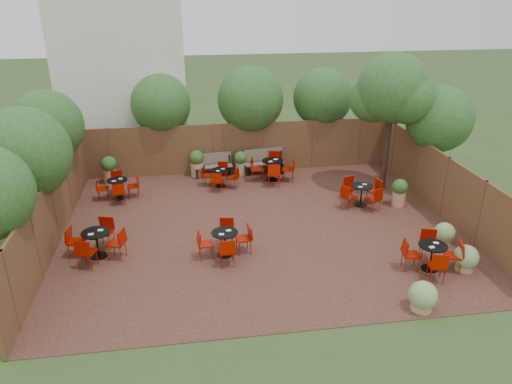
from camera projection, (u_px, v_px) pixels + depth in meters
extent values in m
plane|color=#354F23|center=(260.00, 228.00, 15.13)|extent=(80.00, 80.00, 0.00)
cube|color=#371A16|center=(260.00, 227.00, 15.13)|extent=(12.00, 10.00, 0.02)
cube|color=brown|center=(240.00, 148.00, 19.28)|extent=(12.00, 0.08, 2.00)
cube|color=brown|center=(54.00, 211.00, 13.91)|extent=(0.08, 10.00, 2.00)
cube|color=brown|center=(445.00, 187.00, 15.56)|extent=(0.08, 10.00, 2.00)
cube|color=silver|center=(123.00, 62.00, 20.19)|extent=(5.00, 4.00, 8.00)
sphere|color=#25531B|center=(47.00, 126.00, 15.88)|extent=(2.37, 2.37, 2.37)
sphere|color=#25531B|center=(23.00, 154.00, 13.14)|extent=(2.54, 2.54, 2.54)
sphere|color=#25531B|center=(161.00, 104.00, 18.83)|extent=(2.31, 2.31, 2.31)
sphere|color=#25531B|center=(250.00, 99.00, 19.18)|extent=(2.61, 2.61, 2.61)
sphere|color=#25531B|center=(323.00, 97.00, 19.80)|extent=(2.40, 2.40, 2.40)
sphere|color=#25531B|center=(439.00, 119.00, 16.79)|extent=(2.30, 2.30, 2.30)
cylinder|color=black|center=(387.00, 138.00, 17.24)|extent=(0.21, 0.21, 3.89)
sphere|color=#25531B|center=(393.00, 88.00, 16.54)|extent=(2.41, 2.41, 2.41)
sphere|color=#25531B|center=(373.00, 99.00, 17.01)|extent=(1.69, 1.69, 1.69)
sphere|color=#25531B|center=(408.00, 98.00, 16.34)|extent=(1.76, 1.76, 1.76)
cube|color=brown|center=(213.00, 166.00, 18.93)|extent=(1.50, 0.57, 0.05)
cube|color=brown|center=(213.00, 158.00, 19.01)|extent=(1.47, 0.24, 0.44)
cube|color=black|center=(196.00, 173.00, 18.93)|extent=(0.10, 0.44, 0.39)
cube|color=black|center=(230.00, 171.00, 19.11)|extent=(0.10, 0.44, 0.39)
cube|color=brown|center=(264.00, 163.00, 19.20)|extent=(1.62, 0.68, 0.05)
cube|color=brown|center=(263.00, 154.00, 19.28)|extent=(1.58, 0.33, 0.48)
cube|color=black|center=(246.00, 170.00, 19.20)|extent=(0.13, 0.48, 0.42)
cube|color=black|center=(282.00, 168.00, 19.39)|extent=(0.13, 0.48, 0.42)
cylinder|color=black|center=(99.00, 256.00, 13.49)|extent=(0.45, 0.45, 0.03)
cylinder|color=black|center=(97.00, 244.00, 13.35)|extent=(0.05, 0.05, 0.72)
cylinder|color=black|center=(95.00, 233.00, 13.20)|extent=(0.78, 0.78, 0.03)
cube|color=white|center=(100.00, 230.00, 13.29)|extent=(0.17, 0.14, 0.02)
cube|color=white|center=(91.00, 234.00, 13.07)|extent=(0.17, 0.14, 0.02)
cylinder|color=black|center=(119.00, 198.00, 17.15)|extent=(0.41, 0.41, 0.03)
cylinder|color=black|center=(118.00, 189.00, 17.01)|extent=(0.05, 0.05, 0.66)
cylinder|color=black|center=(117.00, 180.00, 16.88)|extent=(0.71, 0.71, 0.03)
cube|color=white|center=(121.00, 179.00, 16.96)|extent=(0.15, 0.12, 0.01)
cube|color=white|center=(114.00, 181.00, 16.76)|extent=(0.15, 0.12, 0.01)
cylinder|color=black|center=(225.00, 255.00, 13.56)|extent=(0.43, 0.43, 0.03)
cylinder|color=black|center=(225.00, 244.00, 13.43)|extent=(0.05, 0.05, 0.68)
cylinder|color=black|center=(225.00, 233.00, 13.29)|extent=(0.73, 0.73, 0.03)
cube|color=white|center=(229.00, 230.00, 13.37)|extent=(0.14, 0.10, 0.01)
cube|color=white|center=(221.00, 234.00, 13.16)|extent=(0.14, 0.10, 0.01)
cylinder|color=black|center=(360.00, 205.00, 16.62)|extent=(0.43, 0.43, 0.03)
cylinder|color=black|center=(361.00, 195.00, 16.48)|extent=(0.05, 0.05, 0.68)
cylinder|color=black|center=(362.00, 186.00, 16.34)|extent=(0.74, 0.74, 0.03)
cube|color=white|center=(365.00, 184.00, 16.42)|extent=(0.16, 0.14, 0.01)
cube|color=white|center=(360.00, 187.00, 16.21)|extent=(0.16, 0.14, 0.01)
cylinder|color=black|center=(272.00, 180.00, 18.72)|extent=(0.48, 0.48, 0.03)
cylinder|color=black|center=(273.00, 170.00, 18.56)|extent=(0.05, 0.05, 0.76)
cylinder|color=black|center=(273.00, 161.00, 18.41)|extent=(0.82, 0.82, 0.03)
cube|color=white|center=(276.00, 159.00, 18.50)|extent=(0.17, 0.13, 0.02)
cube|color=white|center=(270.00, 162.00, 18.27)|extent=(0.17, 0.13, 0.02)
cylinder|color=black|center=(429.00, 269.00, 12.90)|extent=(0.43, 0.43, 0.03)
cylinder|color=black|center=(431.00, 257.00, 12.76)|extent=(0.05, 0.05, 0.69)
cylinder|color=black|center=(433.00, 245.00, 12.62)|extent=(0.75, 0.75, 0.03)
cube|color=white|center=(436.00, 243.00, 12.70)|extent=(0.16, 0.14, 0.01)
cube|color=white|center=(432.00, 247.00, 12.49)|extent=(0.16, 0.14, 0.01)
cylinder|color=black|center=(221.00, 186.00, 18.15)|extent=(0.39, 0.39, 0.03)
cylinder|color=black|center=(220.00, 178.00, 18.02)|extent=(0.04, 0.04, 0.62)
cylinder|color=black|center=(220.00, 170.00, 17.89)|extent=(0.68, 0.68, 0.03)
cube|color=white|center=(223.00, 169.00, 17.97)|extent=(0.14, 0.12, 0.01)
cube|color=white|center=(218.00, 171.00, 17.78)|extent=(0.14, 0.12, 0.01)
cylinder|color=tan|center=(197.00, 169.00, 19.04)|extent=(0.48, 0.48, 0.55)
sphere|color=#25531B|center=(196.00, 157.00, 18.85)|extent=(0.58, 0.58, 0.58)
cylinder|color=tan|center=(241.00, 168.00, 19.23)|extent=(0.43, 0.43, 0.49)
sphere|color=#25531B|center=(241.00, 158.00, 19.05)|extent=(0.52, 0.52, 0.52)
cylinder|color=tan|center=(110.00, 176.00, 18.35)|extent=(0.48, 0.48, 0.55)
sphere|color=#25531B|center=(109.00, 164.00, 18.15)|extent=(0.58, 0.58, 0.58)
cylinder|color=tan|center=(398.00, 199.00, 16.49)|extent=(0.44, 0.44, 0.50)
sphere|color=#25531B|center=(400.00, 187.00, 16.32)|extent=(0.52, 0.52, 0.52)
cylinder|color=tan|center=(464.00, 266.00, 12.84)|extent=(0.48, 0.48, 0.22)
sphere|color=#74974E|center=(466.00, 257.00, 12.73)|extent=(0.65, 0.65, 0.65)
cylinder|color=tan|center=(421.00, 305.00, 11.28)|extent=(0.49, 0.49, 0.22)
sphere|color=#74974E|center=(423.00, 295.00, 11.17)|extent=(0.66, 0.66, 0.66)
cylinder|color=tan|center=(443.00, 240.00, 14.14)|extent=(0.44, 0.44, 0.20)
sphere|color=#74974E|center=(444.00, 233.00, 14.04)|extent=(0.60, 0.60, 0.60)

